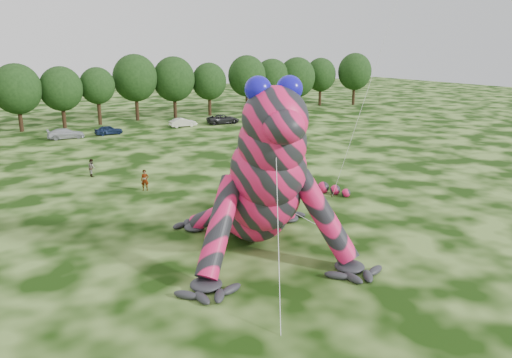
{
  "coord_description": "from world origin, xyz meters",
  "views": [
    {
      "loc": [
        -18.15,
        -20.21,
        12.0
      ],
      "look_at": [
        -2.81,
        4.95,
        4.0
      ],
      "focal_mm": 35.0,
      "sensor_mm": 36.0,
      "label": 1
    }
  ],
  "objects": [
    {
      "name": "spectator_0",
      "position": [
        -5.06,
        19.28,
        0.89
      ],
      "size": [
        0.76,
        0.63,
        1.79
      ],
      "primitive_type": "imported",
      "rotation": [
        0.0,
        0.0,
        5.92
      ],
      "color": "gray",
      "rests_on": "ground"
    },
    {
      "name": "car_5",
      "position": [
        11.03,
        48.69,
        0.66
      ],
      "size": [
        4.03,
        1.52,
        1.31
      ],
      "primitive_type": "imported",
      "rotation": [
        0.0,
        0.0,
        1.54
      ],
      "color": "silver",
      "rests_on": "ground"
    },
    {
      "name": "inflatable_gecko",
      "position": [
        -2.71,
        5.95,
        5.25
      ],
      "size": [
        22.79,
        25.07,
        10.51
      ],
      "primitive_type": null,
      "rotation": [
        0.0,
        0.0,
        -0.28
      ],
      "color": "#DF1957",
      "rests_on": "ground"
    },
    {
      "name": "tree_15",
      "position": [
        38.47,
        57.77,
        4.82
      ],
      "size": [
        7.17,
        6.45,
        9.63
      ],
      "primitive_type": null,
      "color": "black",
      "rests_on": "ground"
    },
    {
      "name": "spectator_1",
      "position": [
        -7.72,
        26.37,
        0.83
      ],
      "size": [
        0.63,
        0.81,
        1.65
      ],
      "primitive_type": "imported",
      "rotation": [
        0.0,
        0.0,
        1.58
      ],
      "color": "gray",
      "rests_on": "ground"
    },
    {
      "name": "tree_11",
      "position": [
        13.79,
        58.2,
        5.03
      ],
      "size": [
        7.01,
        6.31,
        10.07
      ],
      "primitive_type": null,
      "color": "black",
      "rests_on": "ground"
    },
    {
      "name": "car_6",
      "position": [
        17.64,
        48.27,
        0.71
      ],
      "size": [
        5.34,
        2.98,
        1.41
      ],
      "primitive_type": "imported",
      "rotation": [
        0.0,
        0.0,
        1.44
      ],
      "color": "#242426",
      "rests_on": "ground"
    },
    {
      "name": "tree_13",
      "position": [
        27.13,
        57.13,
        5.06
      ],
      "size": [
        6.83,
        6.15,
        10.13
      ],
      "primitive_type": null,
      "color": "black",
      "rests_on": "ground"
    },
    {
      "name": "car_7",
      "position": [
        28.73,
        49.03,
        0.65
      ],
      "size": [
        4.63,
        2.25,
        1.3
      ],
      "primitive_type": "imported",
      "rotation": [
        0.0,
        0.0,
        1.67
      ],
      "color": "white",
      "rests_on": "ground"
    },
    {
      "name": "tree_7",
      "position": [
        -10.08,
        56.8,
        4.74
      ],
      "size": [
        6.68,
        6.01,
        9.48
      ],
      "primitive_type": null,
      "color": "black",
      "rests_on": "ground"
    },
    {
      "name": "car_3",
      "position": [
        -5.88,
        47.75,
        0.67
      ],
      "size": [
        4.74,
        2.24,
        1.34
      ],
      "primitive_type": "imported",
      "rotation": [
        0.0,
        0.0,
        1.49
      ],
      "color": "#B3B7BD",
      "rests_on": "ground"
    },
    {
      "name": "tree_8",
      "position": [
        -4.22,
        56.99,
        4.47
      ],
      "size": [
        6.14,
        5.53,
        8.94
      ],
      "primitive_type": null,
      "color": "black",
      "rests_on": "ground"
    },
    {
      "name": "tree_16",
      "position": [
        45.45,
        59.37,
        4.69
      ],
      "size": [
        6.26,
        5.63,
        9.37
      ],
      "primitive_type": null,
      "color": "black",
      "rests_on": "ground"
    },
    {
      "name": "tree_17",
      "position": [
        51.95,
        56.66,
        5.15
      ],
      "size": [
        6.98,
        6.28,
        10.3
      ],
      "primitive_type": null,
      "color": "black",
      "rests_on": "ground"
    },
    {
      "name": "ground",
      "position": [
        0.0,
        0.0,
        0.0
      ],
      "size": [
        240.0,
        240.0,
        0.0
      ],
      "primitive_type": "plane",
      "color": "#16330A",
      "rests_on": "ground"
    },
    {
      "name": "tree_10",
      "position": [
        7.4,
        58.58,
        5.25
      ],
      "size": [
        7.09,
        6.38,
        10.5
      ],
      "primitive_type": null,
      "color": "black",
      "rests_on": "ground"
    },
    {
      "name": "spectator_2",
      "position": [
        14.76,
        29.54,
        0.81
      ],
      "size": [
        0.77,
        1.14,
        1.63
      ],
      "primitive_type": "imported",
      "rotation": [
        0.0,
        0.0,
        1.4
      ],
      "color": "gray",
      "rests_on": "ground"
    },
    {
      "name": "tree_14",
      "position": [
        33.46,
        58.72,
        4.7
      ],
      "size": [
        6.82,
        6.14,
        9.4
      ],
      "primitive_type": null,
      "color": "black",
      "rests_on": "ground"
    },
    {
      "name": "tree_9",
      "position": [
        1.06,
        57.35,
        4.34
      ],
      "size": [
        5.27,
        4.74,
        8.68
      ],
      "primitive_type": null,
      "color": "black",
      "rests_on": "ground"
    },
    {
      "name": "spectator_3",
      "position": [
        16.81,
        32.46,
        0.88
      ],
      "size": [
        1.08,
        0.57,
        1.76
      ],
      "primitive_type": "imported",
      "rotation": [
        0.0,
        0.0,
        3.0
      ],
      "color": "gray",
      "rests_on": "ground"
    },
    {
      "name": "tree_12",
      "position": [
        20.01,
        57.74,
        4.49
      ],
      "size": [
        5.99,
        5.39,
        8.97
      ],
      "primitive_type": null,
      "color": "black",
      "rests_on": "ground"
    },
    {
      "name": "car_4",
      "position": [
        -0.25,
        47.84,
        0.63
      ],
      "size": [
        3.71,
        1.53,
        1.26
      ],
      "primitive_type": "imported",
      "rotation": [
        0.0,
        0.0,
        1.58
      ],
      "color": "#152446",
      "rests_on": "ground"
    }
  ]
}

